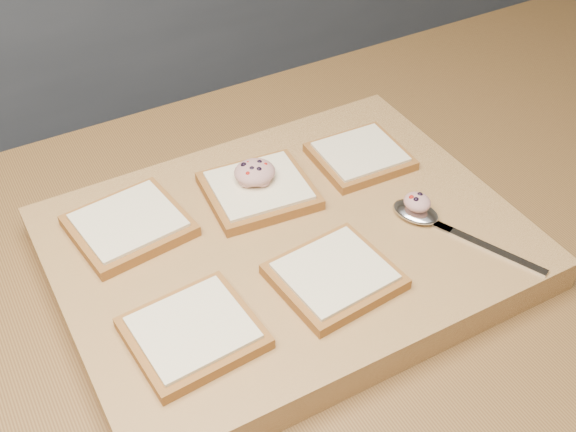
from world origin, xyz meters
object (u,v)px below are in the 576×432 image
at_px(cutting_board, 288,247).
at_px(bread_far_center, 259,190).
at_px(tuna_salad_dollop, 255,172).
at_px(spoon, 426,217).

relative_size(cutting_board, bread_far_center, 3.85).
height_order(tuna_salad_dollop, spoon, tuna_salad_dollop).
relative_size(bread_far_center, spoon, 0.73).
bearing_deg(cutting_board, bread_far_center, 87.66).
xyz_separation_m(cutting_board, tuna_salad_dollop, (0.00, 0.09, 0.05)).
bearing_deg(bread_far_center, spoon, -42.43).
relative_size(cutting_board, spoon, 2.82).
distance_m(cutting_board, spoon, 0.17).
height_order(cutting_board, bread_far_center, bread_far_center).
bearing_deg(tuna_salad_dollop, spoon, -44.42).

